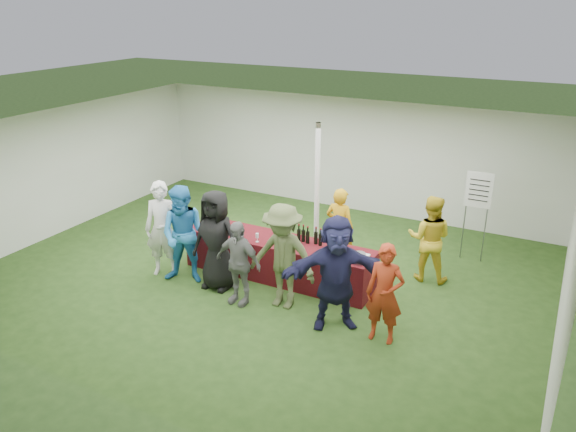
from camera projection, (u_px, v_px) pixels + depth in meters
The scene contains 18 objects.
ground at pixel (265, 273), 10.58m from camera, with size 60.00×60.00×0.00m, color #284719.
tent at pixel (317, 191), 10.87m from camera, with size 10.00×10.00×10.00m.
serving_table at pixel (278, 258), 10.32m from camera, with size 3.60×0.80×0.75m, color #5D0F17.
wine_bottles at pixel (309, 237), 10.02m from camera, with size 0.50×0.11×0.32m.
wine_glasses at pixel (251, 235), 10.12m from camera, with size 2.75×0.14×0.16m.
water_bottle at pixel (286, 234), 10.17m from camera, with size 0.07×0.07×0.23m.
bar_towel at pixel (362, 255), 9.53m from camera, with size 0.25×0.18×0.03m, color white.
dump_bucket at pixel (359, 258), 9.26m from camera, with size 0.22×0.22×0.18m, color slate.
wine_list_sign at pixel (478, 197), 10.67m from camera, with size 0.50×0.03×1.80m.
staff_pourer at pixel (340, 228), 10.60m from camera, with size 0.58×0.38×1.58m, color #CC9412.
staff_back at pixel (429, 238), 10.09m from camera, with size 0.79×0.61×1.62m, color gold.
customer_0 at pixel (163, 229), 10.26m from camera, with size 0.66×0.43×1.81m, color silver.
customer_1 at pixel (185, 235), 9.98m from camera, with size 0.88×0.69×1.82m, color #2679BE.
customer_2 at pixel (216, 240), 9.79m from camera, with size 0.88×0.58×1.81m, color black.
customer_3 at pixel (238, 263), 9.33m from camera, with size 0.87×0.36×1.48m, color slate.
customer_4 at pixel (283, 257), 9.16m from camera, with size 1.17×0.67×1.81m, color #4B562F.
customer_5 at pixel (336, 273), 8.59m from camera, with size 1.71×0.55×1.85m, color #1B1B3E.
customer_6 at pixel (385, 294), 8.26m from camera, with size 0.57×0.37×1.56m, color maroon.
Camera 1 is at (4.79, -8.17, 4.86)m, focal length 35.00 mm.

